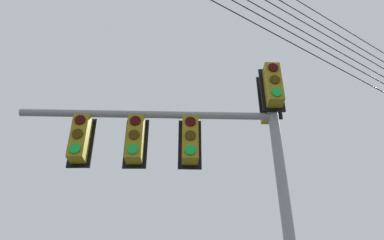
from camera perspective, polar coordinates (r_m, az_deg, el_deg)
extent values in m
cylinder|color=gray|center=(7.61, -6.48, 0.80)|extent=(0.69, 4.88, 0.14)
cube|color=olive|center=(7.86, 11.77, 5.06)|extent=(0.33, 0.33, 0.90)
cube|color=black|center=(7.99, 11.52, 4.32)|extent=(0.09, 0.44, 1.04)
cylinder|color=#360503|center=(7.92, 11.77, 7.51)|extent=(0.05, 0.20, 0.20)
cylinder|color=#3C2703|center=(7.73, 12.01, 5.80)|extent=(0.05, 0.20, 0.20)
cylinder|color=green|center=(7.56, 12.27, 4.01)|extent=(0.05, 0.20, 0.20)
cube|color=olive|center=(8.33, 10.94, 2.55)|extent=(0.33, 0.33, 0.90)
cube|color=black|center=(8.20, 11.16, 3.23)|extent=(0.09, 0.44, 1.04)
cylinder|color=#360503|center=(8.63, 10.53, 3.55)|extent=(0.05, 0.20, 0.20)
cylinder|color=#3C2703|center=(8.46, 10.73, 1.91)|extent=(0.05, 0.20, 0.20)
cylinder|color=green|center=(8.30, 10.93, 0.20)|extent=(0.05, 0.20, 0.20)
cube|color=olive|center=(7.30, -0.28, -2.91)|extent=(0.33, 0.33, 0.90)
cube|color=black|center=(7.44, -0.32, -3.56)|extent=(0.09, 0.44, 1.04)
cylinder|color=#360503|center=(7.31, -0.22, -0.23)|extent=(0.05, 0.20, 0.20)
cylinder|color=#3C2703|center=(7.15, -0.23, -2.26)|extent=(0.05, 0.20, 0.20)
cylinder|color=green|center=(7.01, -0.23, -4.38)|extent=(0.05, 0.20, 0.20)
cube|color=olive|center=(7.35, -8.29, -2.77)|extent=(0.32, 0.32, 0.90)
cube|color=black|center=(7.49, -8.13, -3.41)|extent=(0.08, 0.44, 1.04)
cylinder|color=#360503|center=(7.36, -8.27, -0.10)|extent=(0.05, 0.20, 0.20)
cylinder|color=#3C2703|center=(7.21, -8.46, -2.11)|extent=(0.05, 0.20, 0.20)
cylinder|color=green|center=(7.06, -8.65, -4.21)|extent=(0.05, 0.20, 0.20)
cube|color=olive|center=(7.54, -16.05, -2.57)|extent=(0.32, 0.32, 0.90)
cube|color=black|center=(7.68, -15.73, -3.21)|extent=(0.07, 0.44, 1.04)
cylinder|color=#360503|center=(7.55, -16.03, 0.02)|extent=(0.04, 0.20, 0.20)
cylinder|color=#3C2703|center=(7.40, -16.37, -1.93)|extent=(0.04, 0.20, 0.20)
cylinder|color=green|center=(7.26, -16.73, -3.97)|extent=(0.04, 0.20, 0.20)
cylinder|color=black|center=(8.79, 4.13, 16.42)|extent=(15.75, 20.33, 0.16)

